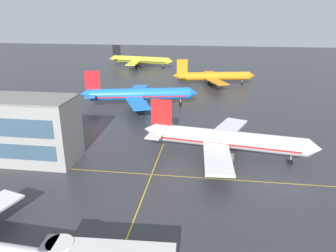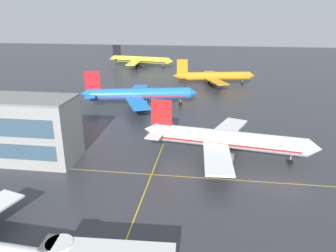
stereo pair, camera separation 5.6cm
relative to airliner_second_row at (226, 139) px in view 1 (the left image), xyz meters
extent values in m
cylinder|color=white|center=(0.57, -0.09, 0.08)|extent=(34.39, 9.25, 4.06)
cone|color=white|center=(18.82, -2.92, 0.08)|extent=(3.35, 4.36, 3.98)
cone|color=white|center=(-18.01, 2.79, 0.50)|extent=(3.97, 4.33, 3.86)
cube|color=red|center=(-15.26, 2.37, 5.09)|extent=(5.12, 1.17, 6.41)
cube|color=white|center=(-16.28, -0.72, 0.50)|extent=(4.23, 6.01, 0.26)
cube|color=white|center=(-15.30, 5.61, 0.50)|extent=(4.23, 6.01, 0.26)
cube|color=white|center=(-1.88, -8.89, -0.57)|extent=(6.44, 16.30, 0.43)
cube|color=white|center=(0.90, 9.05, -0.57)|extent=(10.88, 16.95, 0.43)
cylinder|color=#4C4C51|center=(-0.07, -5.61, -1.95)|extent=(3.93, 2.77, 2.24)
cylinder|color=#4C4C51|center=(1.63, 5.37, -1.95)|extent=(3.93, 2.77, 2.24)
cube|color=#385166|center=(16.39, -2.54, 0.66)|extent=(2.47, 3.98, 0.75)
cube|color=red|center=(0.57, -0.09, -0.43)|extent=(31.69, 8.87, 0.38)
cylinder|color=#99999E|center=(14.28, -2.21, -2.54)|extent=(0.30, 0.30, 1.76)
cylinder|color=black|center=(14.28, -2.21, -3.72)|extent=(1.23, 0.65, 1.17)
cylinder|color=#99999E|center=(-1.97, -2.50, -2.54)|extent=(0.30, 0.30, 1.76)
cylinder|color=black|center=(-1.97, -2.50, -3.72)|extent=(1.23, 0.65, 1.17)
cylinder|color=#99999E|center=(-1.12, 2.98, -2.54)|extent=(0.30, 0.30, 1.76)
cylinder|color=black|center=(-1.12, 2.98, -3.72)|extent=(1.23, 0.65, 1.17)
cylinder|color=blue|center=(-28.49, 38.52, 0.17)|extent=(34.98, 11.58, 4.15)
cone|color=blue|center=(-10.06, 42.59, 0.17)|extent=(3.65, 4.58, 4.06)
cone|color=blue|center=(-47.24, 34.37, 0.61)|extent=(4.26, 4.60, 3.94)
cube|color=red|center=(-44.47, 34.99, 5.30)|extent=(5.20, 1.51, 6.55)
cube|color=blue|center=(-44.30, 31.67, 0.61)|extent=(4.63, 6.29, 0.26)
cube|color=blue|center=(-45.71, 38.06, 0.61)|extent=(4.63, 6.29, 0.26)
cube|color=blue|center=(-27.56, 29.23, -0.48)|extent=(11.94, 17.25, 0.44)
cube|color=blue|center=(-31.56, 47.34, -0.48)|extent=(5.80, 16.41, 0.44)
cylinder|color=blue|center=(-27.06, 33.02, -1.90)|extent=(4.12, 3.04, 2.29)
cylinder|color=blue|center=(-29.50, 44.10, -1.90)|extent=(4.12, 3.04, 2.29)
cube|color=#385166|center=(-12.51, 42.05, 0.77)|extent=(2.74, 4.15, 0.76)
cube|color=red|center=(-28.49, 38.52, -0.35)|extent=(32.27, 11.02, 0.39)
cylinder|color=#99999E|center=(-14.64, 41.57, -2.50)|extent=(0.31, 0.31, 1.80)
cylinder|color=black|center=(-14.64, 41.57, -3.70)|extent=(1.28, 0.74, 1.20)
cylinder|color=#99999E|center=(-30.01, 35.28, -2.50)|extent=(0.31, 0.31, 1.80)
cylinder|color=black|center=(-30.01, 35.28, -3.70)|extent=(1.28, 0.74, 1.20)
cylinder|color=#99999E|center=(-31.24, 40.81, -2.50)|extent=(0.31, 0.31, 1.80)
cylinder|color=black|center=(-31.24, 40.81, -3.70)|extent=(1.28, 0.74, 1.20)
cylinder|color=orange|center=(-2.62, 77.33, -0.22)|extent=(32.00, 10.15, 3.79)
cone|color=orange|center=(14.27, 80.81, -0.22)|extent=(3.29, 4.16, 3.71)
cone|color=orange|center=(-19.80, 73.78, 0.18)|extent=(3.85, 4.17, 3.60)
cube|color=orange|center=(-17.26, 74.31, 4.47)|extent=(4.76, 1.32, 5.98)
cube|color=orange|center=(-17.14, 71.28, 0.18)|extent=(4.17, 5.72, 0.24)
cube|color=orange|center=(-18.35, 77.14, 0.18)|extent=(4.17, 5.72, 0.24)
cube|color=orange|center=(-1.88, 68.83, -0.81)|extent=(10.75, 15.77, 0.40)
cube|color=orange|center=(-5.30, 85.42, -0.81)|extent=(5.27, 14.98, 0.40)
cylinder|color=#333338|center=(-1.38, 72.29, -2.11)|extent=(3.74, 2.73, 2.09)
cylinder|color=#333338|center=(-3.47, 82.44, -2.11)|extent=(3.74, 2.73, 2.09)
cube|color=#385166|center=(12.02, 80.35, 0.33)|extent=(2.46, 3.77, 0.70)
cube|color=orange|center=(-2.62, 77.33, -0.69)|extent=(29.51, 9.67, 0.36)
cylinder|color=#99999E|center=(10.07, 79.94, -2.66)|extent=(0.28, 0.28, 1.64)
cylinder|color=black|center=(10.07, 79.94, -3.75)|extent=(1.16, 0.66, 1.10)
cylinder|color=#99999E|center=(-4.05, 74.39, -2.66)|extent=(0.28, 0.28, 1.64)
cylinder|color=black|center=(-4.05, 74.39, -3.75)|extent=(1.16, 0.66, 1.10)
cylinder|color=#99999E|center=(-5.09, 79.46, -2.66)|extent=(0.28, 0.28, 1.64)
cylinder|color=black|center=(-5.09, 79.46, -3.75)|extent=(1.16, 0.66, 1.10)
cylinder|color=yellow|center=(-46.32, 120.90, 0.09)|extent=(34.42, 10.35, 4.07)
cone|color=yellow|center=(-28.12, 117.47, 0.09)|extent=(3.48, 4.43, 3.99)
cone|color=yellow|center=(-64.84, 124.40, 0.52)|extent=(4.08, 4.43, 3.87)
cube|color=black|center=(-62.11, 123.88, 5.12)|extent=(5.12, 1.33, 6.42)
cube|color=yellow|center=(-63.23, 120.82, 0.52)|extent=(4.40, 6.11, 0.26)
cube|color=yellow|center=(-62.04, 127.14, 0.52)|extent=(4.40, 6.11, 0.26)
cube|color=yellow|center=(-49.07, 112.16, -0.56)|extent=(5.93, 16.18, 0.43)
cube|color=yellow|center=(-45.69, 130.04, -0.56)|extent=(11.33, 16.97, 0.43)
cylinder|color=black|center=(-47.15, 115.39, -1.95)|extent=(3.99, 2.88, 2.25)
cylinder|color=black|center=(-45.08, 126.33, -1.95)|extent=(3.99, 2.88, 2.25)
cube|color=#385166|center=(-30.54, 117.92, 0.68)|extent=(2.59, 4.04, 0.75)
cube|color=black|center=(-46.32, 120.90, -0.42)|extent=(31.74, 9.89, 0.39)
cylinder|color=#99999E|center=(-32.65, 118.32, -2.54)|extent=(0.30, 0.30, 1.77)
cylinder|color=black|center=(-32.65, 118.32, -3.71)|extent=(1.25, 0.69, 1.18)
cylinder|color=#99999E|center=(-48.95, 118.56, -2.54)|extent=(0.30, 0.30, 1.77)
cylinder|color=black|center=(-48.95, 118.56, -3.71)|extent=(1.25, 0.69, 1.18)
cylinder|color=#99999E|center=(-47.91, 124.04, -2.54)|extent=(0.30, 0.30, 1.77)
cylinder|color=black|center=(-47.91, 124.04, -3.71)|extent=(1.25, 0.69, 1.18)
cube|color=yellow|center=(-15.33, -11.05, -4.30)|extent=(128.37, 0.20, 0.01)
cube|color=yellow|center=(-15.33, -30.96, -4.30)|extent=(0.20, 87.64, 0.01)
cylinder|color=silver|center=(-21.25, -39.81, -0.20)|extent=(3.38, 3.38, 2.97)
cube|color=#47474C|center=(-22.55, -39.88, -0.20)|extent=(1.74, 3.04, 2.97)
camera|label=1|loc=(-3.74, -69.87, 27.92)|focal=34.51mm
camera|label=2|loc=(-3.69, -69.86, 27.92)|focal=34.51mm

